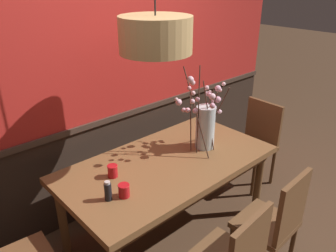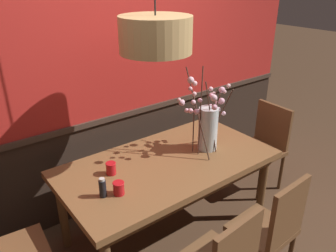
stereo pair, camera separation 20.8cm
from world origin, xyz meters
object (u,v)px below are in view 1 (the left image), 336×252
Objects in this scene: chair_far_side_right at (130,139)px; chair_head_east_end at (256,139)px; chair_near_side_right at (275,221)px; candle_holder_nearer_edge at (113,171)px; vase_with_blossoms at (205,125)px; dining_table at (168,170)px; candle_holder_nearer_center at (124,191)px; pendant_lamp at (156,35)px; condiment_bottle at (108,191)px; chair_far_side_left at (91,153)px.

chair_head_east_end is at bearing -40.13° from chair_far_side_right.
candle_holder_nearer_edge is (-0.71, 1.00, 0.26)m from chair_near_side_right.
candle_holder_nearer_edge is (-0.87, 0.15, -0.17)m from vase_with_blossoms.
candle_holder_nearer_center reaches higher than dining_table.
pendant_lamp is at bearing -8.86° from candle_holder_nearer_edge.
vase_with_blossoms is at bearing 6.99° from candle_holder_nearer_center.
condiment_bottle is (-0.88, -0.96, 0.27)m from chair_far_side_right.
vase_with_blossoms reaches higher than candle_holder_nearer_edge.
chair_head_east_end is 1.37m from chair_far_side_right.
candle_holder_nearer_center is at bearing -173.01° from vase_with_blossoms.
chair_far_side_left is 6.40× the size of condiment_bottle.
chair_near_side_right is 1.83m from chair_far_side_left.
candle_holder_nearer_edge is (-0.24, -0.77, 0.25)m from chair_far_side_left.
chair_head_east_end is 1.77m from candle_holder_nearer_edge.
chair_near_side_right is 0.97m from vase_with_blossoms.
pendant_lamp is (-0.32, 0.94, 1.24)m from chair_near_side_right.
condiment_bottle reaches higher than candle_holder_nearer_center.
candle_holder_nearer_center is at bearing 137.27° from chair_near_side_right.
chair_far_side_left reaches higher than candle_holder_nearer_center.
chair_far_side_right is (-1.05, 0.88, 0.02)m from chair_head_east_end.
candle_holder_nearer_edge is (-0.47, 0.11, 0.13)m from dining_table.
vase_with_blossoms is 0.94m from pendant_lamp.
chair_near_side_right is 0.98× the size of chair_far_side_right.
chair_far_side_left is 1.11m from candle_holder_nearer_center.
dining_table is at bearing -75.55° from chair_far_side_left.
chair_far_side_left is at bearing 177.26° from chair_far_side_right.
pendant_lamp reaches higher than vase_with_blossoms.
chair_far_side_left is at bearing 104.45° from dining_table.
chair_near_side_right is 0.78× the size of pendant_lamp.
chair_far_side_right is 1.00m from vase_with_blossoms.
candle_holder_nearer_center is (-0.78, -1.01, 0.25)m from chair_far_side_right.
candle_holder_nearer_center is at bearing -23.05° from condiment_bottle.
candle_holder_nearer_edge is at bearing 72.51° from candle_holder_nearer_center.
vase_with_blossoms reaches higher than dining_table.
condiment_bottle is (-0.90, 0.78, 0.28)m from chair_near_side_right.
chair_near_side_right reaches higher than condiment_bottle.
chair_far_side_left is at bearing 124.74° from vase_with_blossoms.
chair_far_side_right is at bearing 90.58° from chair_near_side_right.
chair_near_side_right is 1.25m from candle_holder_nearer_edge.
condiment_bottle is at bearing 139.05° from chair_near_side_right.
vase_with_blossoms is at bearing -55.26° from chair_far_side_left.
chair_far_side_right is at bearing -2.74° from chair_far_side_left.
candle_holder_nearer_edge reaches higher than candle_holder_nearer_center.
vase_with_blossoms is (-0.87, -0.01, 0.44)m from chair_head_east_end.
chair_head_east_end is at bearing -3.17° from pendant_lamp.
chair_head_east_end is 9.42× the size of candle_holder_nearer_center.
chair_far_side_right is at bearing 139.87° from chair_head_east_end.
condiment_bottle is (-1.06, -0.07, -0.15)m from vase_with_blossoms.
chair_far_side_right reaches higher than chair_near_side_right.
condiment_bottle is at bearing -164.78° from pendant_lamp.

